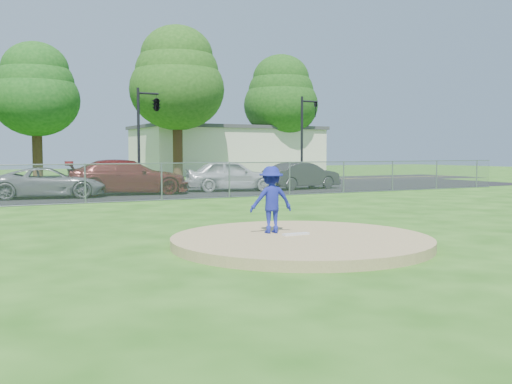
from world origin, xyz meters
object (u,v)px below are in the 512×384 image
at_px(parked_car_gray, 49,183).
at_px(parked_car_pearl, 231,175).
at_px(parked_car_darkred, 128,177).
at_px(commercial_building, 227,150).
at_px(tree_center, 36,89).
at_px(tree_right, 177,78).
at_px(tree_far_right, 281,96).
at_px(pitcher, 271,200).
at_px(parked_car_charcoal, 302,176).
at_px(traffic_signal_right, 305,131).
at_px(traffic_signal_center, 155,106).

relative_size(parked_car_gray, parked_car_pearl, 1.01).
bearing_deg(parked_car_darkred, commercial_building, -24.72).
bearing_deg(parked_car_darkred, parked_car_pearl, -81.12).
xyz_separation_m(tree_center, parked_car_darkred, (1.71, -18.05, -5.66)).
xyz_separation_m(parked_car_darkred, parked_car_pearl, (5.21, -0.10, -0.02)).
height_order(commercial_building, tree_right, tree_right).
xyz_separation_m(tree_far_right, parked_car_darkred, (-19.29, -19.05, -6.25)).
distance_m(pitcher, parked_car_charcoal, 17.90).
bearing_deg(pitcher, tree_center, -78.84).
bearing_deg(traffic_signal_right, tree_right, 117.64).
bearing_deg(tree_right, parked_car_charcoal, -87.01).
distance_m(traffic_signal_right, parked_car_darkred, 15.04).
distance_m(traffic_signal_center, parked_car_darkred, 7.85).
bearing_deg(tree_right, tree_center, 168.69).
bearing_deg(commercial_building, parked_car_pearl, -114.47).
relative_size(pitcher, parked_car_pearl, 0.31).
bearing_deg(parked_car_charcoal, pitcher, 137.63).
xyz_separation_m(traffic_signal_right, pitcher, (-14.54, -21.27, -2.44)).
height_order(traffic_signal_right, parked_car_charcoal, traffic_signal_right).
bearing_deg(parked_car_charcoal, parked_car_pearl, 76.58).
height_order(traffic_signal_right, parked_car_gray, traffic_signal_right).
height_order(traffic_signal_center, parked_car_gray, traffic_signal_center).
distance_m(commercial_building, traffic_signal_right, 16.14).
distance_m(commercial_building, tree_center, 17.99).
xyz_separation_m(tree_center, tree_right, (10.00, -2.00, 1.18)).
height_order(tree_right, traffic_signal_right, tree_right).
bearing_deg(parked_car_charcoal, parked_car_darkred, 79.14).
height_order(tree_center, tree_far_right, tree_far_right).
bearing_deg(traffic_signal_center, traffic_signal_right, 0.00).
distance_m(traffic_signal_right, pitcher, 25.88).
bearing_deg(tree_far_right, parked_car_charcoal, -117.41).
bearing_deg(parked_car_pearl, parked_car_gray, 107.69).
height_order(pitcher, parked_car_pearl, pitcher).
distance_m(commercial_building, parked_car_charcoal, 23.41).
height_order(traffic_signal_right, parked_car_darkred, traffic_signal_right).
height_order(traffic_signal_center, parked_car_charcoal, traffic_signal_center).
height_order(commercial_building, parked_car_darkred, commercial_building).
bearing_deg(commercial_building, tree_right, -139.40).
bearing_deg(pitcher, traffic_signal_center, -91.40).
bearing_deg(parked_car_gray, traffic_signal_right, -59.83).
bearing_deg(traffic_signal_center, tree_right, 63.29).
distance_m(parked_car_darkred, parked_car_pearl, 5.21).
distance_m(commercial_building, traffic_signal_center, 20.17).
bearing_deg(parked_car_charcoal, tree_center, 22.61).
bearing_deg(parked_car_gray, traffic_signal_center, -36.94).
height_order(tree_center, parked_car_gray, tree_center).
xyz_separation_m(traffic_signal_right, parked_car_darkred, (-13.53, -6.05, -2.55)).
distance_m(tree_center, tree_far_right, 21.03).
xyz_separation_m(parked_car_gray, parked_car_darkred, (3.51, 0.41, 0.16)).
relative_size(tree_far_right, parked_car_charcoal, 2.53).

